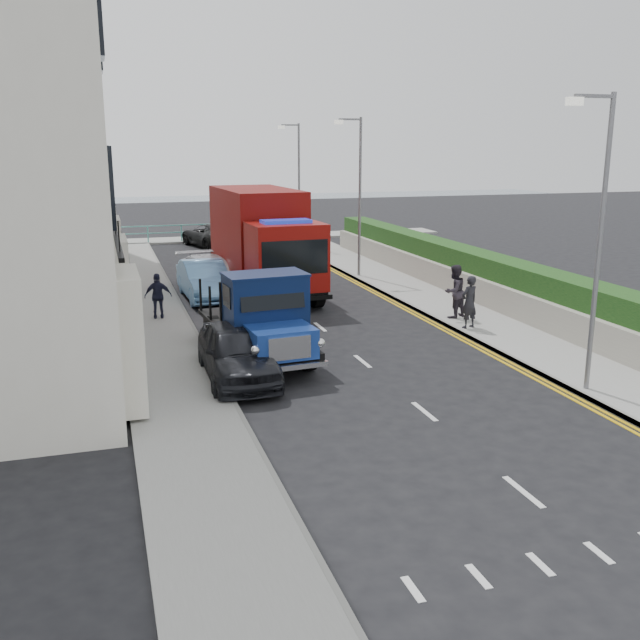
{
  "coord_description": "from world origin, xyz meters",
  "views": [
    {
      "loc": [
        -6.72,
        -15.76,
        5.89
      ],
      "look_at": [
        -1.38,
        1.54,
        1.4
      ],
      "focal_mm": 40.0,
      "sensor_mm": 36.0,
      "label": 1
    }
  ],
  "objects": [
    {
      "name": "lamp_mid",
      "position": [
        4.18,
        14.0,
        4.0
      ],
      "size": [
        1.23,
        0.18,
        7.0
      ],
      "color": "slate",
      "rests_on": "ground"
    },
    {
      "name": "parked_car_rear",
      "position": [
        -2.6,
        12.84,
        0.72
      ],
      "size": [
        2.55,
        5.14,
        1.44
      ],
      "primitive_type": "imported",
      "rotation": [
        0.0,
        0.0,
        0.11
      ],
      "color": "silver",
      "rests_on": "ground"
    },
    {
      "name": "pavement_east",
      "position": [
        5.3,
        9.0,
        0.06
      ],
      "size": [
        2.6,
        38.0,
        0.12
      ],
      "primitive_type": "cube",
      "color": "gray",
      "rests_on": "ground"
    },
    {
      "name": "bedford_lorry",
      "position": [
        -2.66,
        2.53,
        1.16
      ],
      "size": [
        2.53,
        5.5,
        2.53
      ],
      "rotation": [
        0.0,
        0.0,
        0.08
      ],
      "color": "black",
      "rests_on": "ground"
    },
    {
      "name": "parked_car_front",
      "position": [
        -3.6,
        1.52,
        0.73
      ],
      "size": [
        1.81,
        4.33,
        1.46
      ],
      "primitive_type": "imported",
      "rotation": [
        0.0,
        0.0,
        -0.02
      ],
      "color": "black",
      "rests_on": "ground"
    },
    {
      "name": "lamp_far",
      "position": [
        4.18,
        24.0,
        4.0
      ],
      "size": [
        1.23,
        0.18,
        7.0
      ],
      "color": "slate",
      "rests_on": "ground"
    },
    {
      "name": "pedestrian_west_near",
      "position": [
        -5.01,
        8.35,
        0.89
      ],
      "size": [
        0.92,
        0.43,
        1.54
      ],
      "primitive_type": "imported",
      "rotation": [
        0.0,
        0.0,
        3.07
      ],
      "color": "#1C1E33",
      "rests_on": "pavement_west"
    },
    {
      "name": "parked_car_mid",
      "position": [
        -2.98,
        11.56,
        0.74
      ],
      "size": [
        1.73,
        4.53,
        1.47
      ],
      "primitive_type": "imported",
      "rotation": [
        0.0,
        0.0,
        0.04
      ],
      "color": "#5E93C9",
      "rests_on": "ground"
    },
    {
      "name": "pedestrian_east_near",
      "position": [
        4.4,
        4.07,
        0.97
      ],
      "size": [
        0.72,
        0.58,
        1.7
      ],
      "primitive_type": "imported",
      "rotation": [
        0.0,
        0.0,
        3.45
      ],
      "color": "black",
      "rests_on": "pavement_east"
    },
    {
      "name": "seafront_car_left",
      "position": [
        -0.5,
        26.05,
        0.68
      ],
      "size": [
        3.44,
        5.29,
        1.35
      ],
      "primitive_type": "imported",
      "rotation": [
        0.0,
        0.0,
        3.41
      ],
      "color": "black",
      "rests_on": "ground"
    },
    {
      "name": "seafront_car_right",
      "position": [
        1.26,
        26.55,
        0.71
      ],
      "size": [
        1.97,
        4.29,
        1.42
      ],
      "primitive_type": "imported",
      "rotation": [
        0.0,
        0.0,
        -0.07
      ],
      "color": "#A6A7AB",
      "rests_on": "ground"
    },
    {
      "name": "ground",
      "position": [
        0.0,
        0.0,
        0.0
      ],
      "size": [
        120.0,
        120.0,
        0.0
      ],
      "primitive_type": "plane",
      "color": "black",
      "rests_on": "ground"
    },
    {
      "name": "red_lorry",
      "position": [
        -0.55,
        11.96,
        2.2
      ],
      "size": [
        3.04,
        8.01,
        4.13
      ],
      "rotation": [
        0.0,
        0.0,
        0.05
      ],
      "color": "black",
      "rests_on": "ground"
    },
    {
      "name": "terrace_west",
      "position": [
        -9.47,
        13.0,
        7.17
      ],
      "size": [
        6.31,
        30.2,
        14.25
      ],
      "color": "white",
      "rests_on": "ground"
    },
    {
      "name": "seafront_railing",
      "position": [
        0.0,
        28.2,
        0.58
      ],
      "size": [
        13.0,
        0.08,
        1.11
      ],
      "color": "#59B2A5",
      "rests_on": "ground"
    },
    {
      "name": "lamp_near",
      "position": [
        4.18,
        -2.0,
        4.0
      ],
      "size": [
        1.23,
        0.18,
        7.0
      ],
      "color": "slate",
      "rests_on": "ground"
    },
    {
      "name": "promenade",
      "position": [
        0.0,
        29.0,
        0.06
      ],
      "size": [
        30.0,
        2.5,
        0.12
      ],
      "primitive_type": "cube",
      "color": "gray",
      "rests_on": "ground"
    },
    {
      "name": "pedestrian_west_far",
      "position": [
        -6.0,
        12.91,
        0.95
      ],
      "size": [
        0.81,
        0.53,
        1.65
      ],
      "primitive_type": "imported",
      "rotation": [
        0.0,
        0.0,
        0.01
      ],
      "color": "#362827",
      "rests_on": "pavement_west"
    },
    {
      "name": "pavement_west",
      "position": [
        -5.2,
        9.0,
        0.06
      ],
      "size": [
        2.4,
        38.0,
        0.12
      ],
      "primitive_type": "cube",
      "color": "gray",
      "rests_on": "ground"
    },
    {
      "name": "pedestrian_east_far",
      "position": [
        4.61,
        5.5,
        1.03
      ],
      "size": [
        1.09,
        0.99,
        1.81
      ],
      "primitive_type": "imported",
      "rotation": [
        0.0,
        0.0,
        3.57
      ],
      "color": "#312A34",
      "rests_on": "pavement_east"
    },
    {
      "name": "sea_plane",
      "position": [
        0.0,
        60.0,
        0.0
      ],
      "size": [
        120.0,
        120.0,
        0.0
      ],
      "primitive_type": "plane",
      "color": "slate",
      "rests_on": "ground"
    },
    {
      "name": "garden_east",
      "position": [
        7.21,
        9.0,
        0.9
      ],
      "size": [
        1.45,
        28.0,
        1.75
      ],
      "color": "#B2AD9E",
      "rests_on": "ground"
    }
  ]
}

